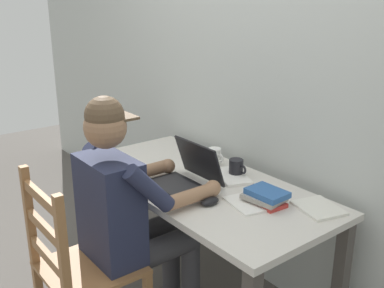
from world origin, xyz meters
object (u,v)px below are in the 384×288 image
object	(u,v)px
desk	(199,197)
coffee_mug_white	(215,157)
laptop	(185,177)
computer_mouse	(210,201)
coffee_mug_dark	(236,168)
book_stack_main	(266,197)
wooden_chair	(79,270)
seated_person	(130,208)

from	to	relation	value
desk	coffee_mug_white	world-z (taller)	coffee_mug_white
laptop	computer_mouse	bearing A→B (deg)	-9.47
computer_mouse	coffee_mug_dark	distance (m)	0.40
laptop	book_stack_main	distance (m)	0.44
desk	coffee_mug_white	distance (m)	0.30
wooden_chair	coffee_mug_white	bearing A→B (deg)	98.69
wooden_chair	computer_mouse	bearing A→B (deg)	67.15
wooden_chair	coffee_mug_dark	world-z (taller)	wooden_chair
computer_mouse	book_stack_main	distance (m)	0.27
desk	coffee_mug_dark	world-z (taller)	coffee_mug_dark
seated_person	coffee_mug_white	xyz separation A→B (m)	(-0.14, 0.65, 0.08)
wooden_chair	seated_person	bearing A→B (deg)	90.00
computer_mouse	coffee_mug_dark	xyz separation A→B (m)	(-0.19, 0.35, 0.03)
seated_person	coffee_mug_white	distance (m)	0.67
seated_person	laptop	distance (m)	0.34
computer_mouse	wooden_chair	bearing A→B (deg)	-112.85
book_stack_main	coffee_mug_white	bearing A→B (deg)	164.84
laptop	wooden_chair	bearing A→B (deg)	-89.63
seated_person	computer_mouse	bearing A→B (deg)	50.43
desk	seated_person	world-z (taller)	seated_person
seated_person	coffee_mug_white	bearing A→B (deg)	102.32
seated_person	coffee_mug_white	world-z (taller)	seated_person
laptop	book_stack_main	world-z (taller)	laptop
computer_mouse	coffee_mug_white	size ratio (longest dim) A/B	0.89
seated_person	coffee_mug_dark	distance (m)	0.65
laptop	coffee_mug_white	world-z (taller)	laptop
desk	laptop	bearing A→B (deg)	-85.95
desk	coffee_mug_white	size ratio (longest dim) A/B	13.46
seated_person	coffee_mug_dark	size ratio (longest dim) A/B	10.77
coffee_mug_dark	book_stack_main	distance (m)	0.36
coffee_mug_white	wooden_chair	bearing A→B (deg)	-81.31
desk	book_stack_main	size ratio (longest dim) A/B	7.38
coffee_mug_dark	book_stack_main	xyz separation A→B (m)	(0.34, -0.13, -0.01)
computer_mouse	coffee_mug_dark	world-z (taller)	coffee_mug_dark
wooden_chair	computer_mouse	world-z (taller)	wooden_chair
laptop	coffee_mug_white	bearing A→B (deg)	113.40
desk	computer_mouse	world-z (taller)	computer_mouse
laptop	coffee_mug_white	xyz separation A→B (m)	(-0.14, 0.32, -0.00)
seated_person	coffee_mug_dark	bearing A→B (deg)	85.09
wooden_chair	coffee_mug_white	size ratio (longest dim) A/B	8.40
coffee_mug_dark	coffee_mug_white	bearing A→B (deg)	175.69
desk	laptop	world-z (taller)	laptop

